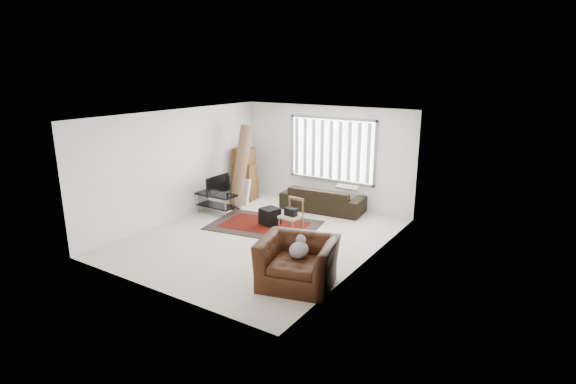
{
  "coord_description": "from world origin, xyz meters",
  "views": [
    {
      "loc": [
        5.62,
        -7.59,
        3.64
      ],
      "look_at": [
        0.53,
        0.3,
        1.05
      ],
      "focal_mm": 28.0,
      "sensor_mm": 36.0,
      "label": 1
    }
  ],
  "objects_px": {
    "tv_stand": "(216,199)",
    "armchair": "(298,259)",
    "sofa": "(323,195)",
    "side_chair": "(291,215)",
    "moving_boxes": "(245,176)"
  },
  "relations": [
    {
      "from": "tv_stand",
      "to": "moving_boxes",
      "type": "relative_size",
      "value": 0.72
    },
    {
      "from": "tv_stand",
      "to": "sofa",
      "type": "relative_size",
      "value": 0.49
    },
    {
      "from": "moving_boxes",
      "to": "armchair",
      "type": "height_order",
      "value": "moving_boxes"
    },
    {
      "from": "sofa",
      "to": "side_chair",
      "type": "height_order",
      "value": "sofa"
    },
    {
      "from": "sofa",
      "to": "armchair",
      "type": "height_order",
      "value": "armchair"
    },
    {
      "from": "sofa",
      "to": "moving_boxes",
      "type": "bearing_deg",
      "value": 1.43
    },
    {
      "from": "tv_stand",
      "to": "moving_boxes",
      "type": "xyz_separation_m",
      "value": [
        -0.2,
        1.45,
        0.31
      ]
    },
    {
      "from": "moving_boxes",
      "to": "sofa",
      "type": "height_order",
      "value": "moving_boxes"
    },
    {
      "from": "tv_stand",
      "to": "armchair",
      "type": "bearing_deg",
      "value": -30.21
    },
    {
      "from": "moving_boxes",
      "to": "armchair",
      "type": "relative_size",
      "value": 0.97
    },
    {
      "from": "tv_stand",
      "to": "side_chair",
      "type": "height_order",
      "value": "side_chair"
    },
    {
      "from": "side_chair",
      "to": "armchair",
      "type": "distance_m",
      "value": 2.5
    },
    {
      "from": "moving_boxes",
      "to": "side_chair",
      "type": "distance_m",
      "value": 3.1
    },
    {
      "from": "moving_boxes",
      "to": "side_chair",
      "type": "relative_size",
      "value": 1.81
    },
    {
      "from": "moving_boxes",
      "to": "side_chair",
      "type": "height_order",
      "value": "moving_boxes"
    }
  ]
}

